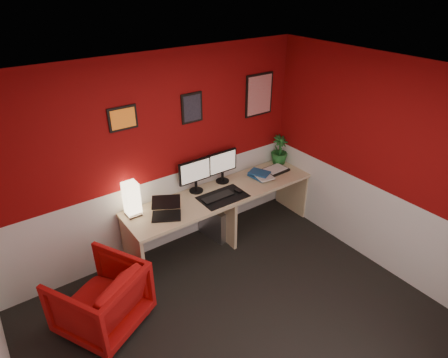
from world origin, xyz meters
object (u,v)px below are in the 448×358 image
Objects in this scene: shoji_lamp at (132,200)px; potted_plant at (279,150)px; monitor_right at (222,162)px; pc_tower at (215,221)px; monitor_left at (195,171)px; zen_tray at (275,170)px; armchair at (101,298)px; laptop at (166,209)px; desk at (223,216)px.

potted_plant reaches higher than shoji_lamp.
pc_tower is at bearing -151.83° from monitor_right.
shoji_lamp is 1.30m from monitor_right.
shoji_lamp is 0.69× the size of monitor_left.
zen_tray is 2.84m from armchair.
potted_plant is at bearing 37.29° from laptop.
shoji_lamp is 1.21× the size of laptop.
monitor_right is 0.75× the size of armchair.
laptop is at bearing -163.20° from monitor_right.
desk is 4.48× the size of monitor_right.
laptop is 0.42× the size of armchair.
laptop is (0.29, -0.26, -0.09)m from shoji_lamp.
monitor_right is 0.99m from potted_plant.
monitor_left is at bearing 2.27° from shoji_lamp.
monitor_right is 2.21m from armchair.
potted_plant is 0.55× the size of armchair.
zen_tray is 0.82× the size of potted_plant.
potted_plant reaches higher than zen_tray.
potted_plant is at bearing 36.81° from zen_tray.
armchair is at bearing -156.32° from monitor_left.
monitor_right is (1.30, 0.05, 0.09)m from shoji_lamp.
desk is 1.30m from potted_plant.
shoji_lamp is 0.40m from laptop.
shoji_lamp reaches higher than laptop.
desk is at bearing -39.88° from monitor_left.
desk is at bearing -177.48° from zen_tray.
pc_tower is at bearing 170.24° from armchair.
armchair is at bearing -167.40° from potted_plant.
desk is at bearing -77.29° from pc_tower.
laptop is 1.16m from armchair.
desk is 1.89m from armchair.
pc_tower is 1.88m from armchair.
potted_plant is (1.41, -0.02, -0.08)m from monitor_left.
desk is 4.48× the size of monitor_left.
shoji_lamp is at bearing -164.56° from armchair.
monitor_right reaches higher than laptop.
shoji_lamp is 1.30m from pc_tower.
laptop reaches higher than desk.
potted_plant is at bearing 164.60° from armchair.
monitor_left is at bearing 175.69° from armchair.
monitor_left reaches higher than desk.
monitor_right reaches higher than desk.
pc_tower is at bearing 175.65° from zen_tray.
pc_tower is at bearing 112.56° from desk.
monitor_right is 0.85m from zen_tray.
armchair is (-2.97, -0.66, -0.59)m from potted_plant.
monitor_left is 1.41m from potted_plant.
zen_tray is 0.32m from potted_plant.
armchair is at bearing -165.60° from desk.
monitor_left is (-0.26, 0.22, 0.66)m from desk.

